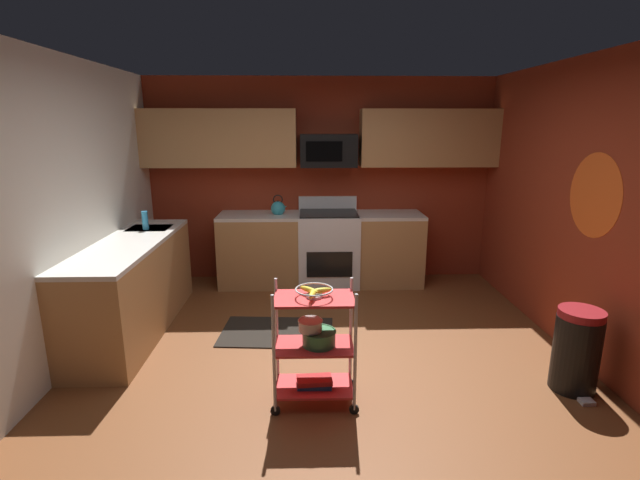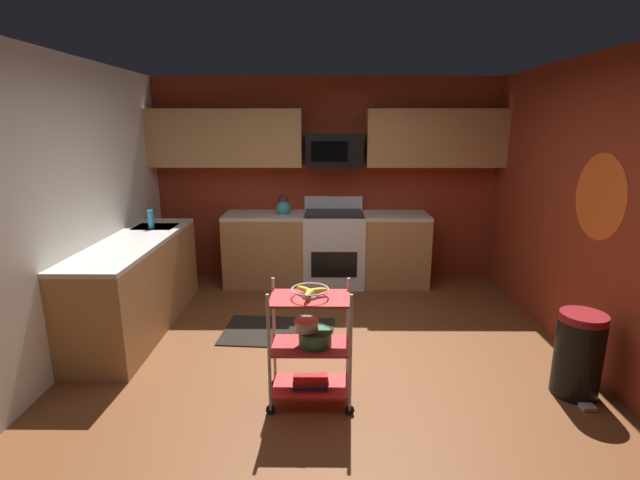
# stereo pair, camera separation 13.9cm
# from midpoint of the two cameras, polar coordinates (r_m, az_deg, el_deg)

# --- Properties ---
(floor) EXTENTS (4.40, 4.80, 0.04)m
(floor) POSITION_cam_midpoint_polar(r_m,az_deg,el_deg) (4.18, 0.01, -15.19)
(floor) COLOR brown
(floor) RESTS_ON ground
(wall_back) EXTENTS (4.52, 0.06, 2.60)m
(wall_back) POSITION_cam_midpoint_polar(r_m,az_deg,el_deg) (6.11, -0.63, 7.32)
(wall_back) COLOR maroon
(wall_back) RESTS_ON ground
(wall_left) EXTENTS (0.06, 4.80, 2.60)m
(wall_left) POSITION_cam_midpoint_polar(r_m,az_deg,el_deg) (4.28, -31.41, 2.28)
(wall_left) COLOR silver
(wall_left) RESTS_ON ground
(wall_right) EXTENTS (0.06, 4.80, 2.60)m
(wall_right) POSITION_cam_midpoint_polar(r_m,az_deg,el_deg) (4.38, 30.61, 2.62)
(wall_right) COLOR maroon
(wall_right) RESTS_ON ground
(wall_flower_decal) EXTENTS (0.00, 0.70, 0.70)m
(wall_flower_decal) POSITION_cam_midpoint_polar(r_m,az_deg,el_deg) (4.42, 29.91, 4.77)
(wall_flower_decal) COLOR #E5591E
(counter_run) EXTENTS (3.49, 2.72, 0.92)m
(counter_run) POSITION_cam_midpoint_polar(r_m,az_deg,el_deg) (5.41, -9.68, -2.85)
(counter_run) COLOR #B27F4C
(counter_run) RESTS_ON ground
(oven_range) EXTENTS (0.76, 0.65, 1.10)m
(oven_range) POSITION_cam_midpoint_polar(r_m,az_deg,el_deg) (5.95, 0.37, -0.93)
(oven_range) COLOR white
(oven_range) RESTS_ON ground
(upper_cabinets) EXTENTS (4.40, 0.33, 0.70)m
(upper_cabinets) POSITION_cam_midpoint_polar(r_m,az_deg,el_deg) (5.88, -0.83, 12.42)
(upper_cabinets) COLOR #B27F4C
(microwave) EXTENTS (0.70, 0.39, 0.40)m
(microwave) POSITION_cam_midpoint_polar(r_m,az_deg,el_deg) (5.86, 0.35, 10.95)
(microwave) COLOR black
(rolling_cart) EXTENTS (0.63, 0.36, 0.91)m
(rolling_cart) POSITION_cam_midpoint_polar(r_m,az_deg,el_deg) (3.47, -1.89, -12.88)
(rolling_cart) COLOR silver
(rolling_cart) RESTS_ON ground
(fruit_bowl) EXTENTS (0.27, 0.27, 0.07)m
(fruit_bowl) POSITION_cam_midpoint_polar(r_m,az_deg,el_deg) (3.29, -1.95, -6.31)
(fruit_bowl) COLOR silver
(fruit_bowl) RESTS_ON rolling_cart
(mixing_bowl_large) EXTENTS (0.25, 0.25, 0.11)m
(mixing_bowl_large) POSITION_cam_midpoint_polar(r_m,az_deg,el_deg) (3.44, -1.31, -11.89)
(mixing_bowl_large) COLOR #387F4C
(mixing_bowl_large) RESTS_ON rolling_cart
(mixing_bowl_small) EXTENTS (0.18, 0.18, 0.08)m
(mixing_bowl_small) POSITION_cam_midpoint_polar(r_m,az_deg,el_deg) (3.39, -2.38, -10.40)
(mixing_bowl_small) COLOR silver
(mixing_bowl_small) RESTS_ON rolling_cart
(book_stack) EXTENTS (0.27, 0.16, 0.06)m
(book_stack) POSITION_cam_midpoint_polar(r_m,az_deg,el_deg) (3.61, -1.85, -17.04)
(book_stack) COLOR #1E4C8C
(book_stack) RESTS_ON rolling_cart
(kettle) EXTENTS (0.21, 0.18, 0.26)m
(kettle) POSITION_cam_midpoint_polar(r_m,az_deg,el_deg) (5.85, -5.85, 3.93)
(kettle) COLOR teal
(kettle) RESTS_ON counter_run
(dish_soap_bottle) EXTENTS (0.06, 0.06, 0.20)m
(dish_soap_bottle) POSITION_cam_midpoint_polar(r_m,az_deg,el_deg) (5.32, -21.43, 2.25)
(dish_soap_bottle) COLOR #2D8CBF
(dish_soap_bottle) RESTS_ON counter_run
(trash_can) EXTENTS (0.34, 0.42, 0.66)m
(trash_can) POSITION_cam_midpoint_polar(r_m,az_deg,el_deg) (4.14, 28.16, -11.87)
(trash_can) COLOR black
(trash_can) RESTS_ON ground
(floor_rug) EXTENTS (1.15, 0.77, 0.01)m
(floor_rug) POSITION_cam_midpoint_polar(r_m,az_deg,el_deg) (4.74, -6.17, -11.17)
(floor_rug) COLOR black
(floor_rug) RESTS_ON ground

